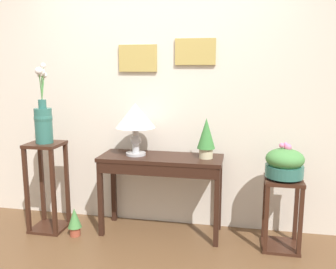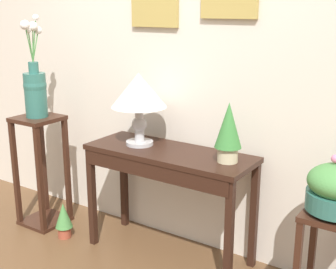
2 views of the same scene
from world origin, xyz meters
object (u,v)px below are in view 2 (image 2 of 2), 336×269
(console_table, at_px, (167,168))
(pedestal_stand_left, at_px, (42,171))
(potted_plant_floor, at_px, (64,219))
(table_lamp, at_px, (139,94))
(flower_vase_tall_left, at_px, (35,87))
(potted_plant_on_console, at_px, (228,130))
(pedestal_stand_right, at_px, (330,267))

(console_table, height_order, pedestal_stand_left, pedestal_stand_left)
(potted_plant_floor, bearing_deg, pedestal_stand_left, 163.49)
(table_lamp, distance_m, flower_vase_tall_left, 0.87)
(table_lamp, relative_size, potted_plant_on_console, 1.33)
(console_table, xyz_separation_m, potted_plant_on_console, (0.42, 0.03, 0.31))
(pedestal_stand_left, bearing_deg, potted_plant_floor, -16.51)
(pedestal_stand_left, xyz_separation_m, pedestal_stand_right, (2.21, 0.05, -0.12))
(console_table, bearing_deg, pedestal_stand_right, -3.44)
(potted_plant_on_console, distance_m, flower_vase_tall_left, 1.54)
(potted_plant_on_console, xyz_separation_m, pedestal_stand_left, (-1.52, -0.15, -0.53))
(potted_plant_on_console, xyz_separation_m, potted_plant_floor, (-1.21, -0.25, -0.81))
(pedestal_stand_left, relative_size, flower_vase_tall_left, 1.17)
(pedestal_stand_left, distance_m, potted_plant_floor, 0.44)
(potted_plant_on_console, xyz_separation_m, pedestal_stand_right, (0.68, -0.10, -0.64))
(pedestal_stand_left, bearing_deg, table_lamp, 9.35)
(potted_plant_on_console, bearing_deg, table_lamp, -179.12)
(pedestal_stand_right, bearing_deg, potted_plant_floor, -175.63)
(pedestal_stand_right, distance_m, potted_plant_floor, 1.91)
(pedestal_stand_left, distance_m, flower_vase_tall_left, 0.67)
(console_table, xyz_separation_m, flower_vase_tall_left, (-1.10, -0.12, 0.45))
(pedestal_stand_right, xyz_separation_m, potted_plant_floor, (-1.89, -0.14, -0.17))
(table_lamp, bearing_deg, pedestal_stand_right, -3.83)
(table_lamp, height_order, flower_vase_tall_left, flower_vase_tall_left)
(console_table, distance_m, table_lamp, 0.53)
(table_lamp, bearing_deg, console_table, -5.59)
(potted_plant_on_console, xyz_separation_m, flower_vase_tall_left, (-1.52, -0.15, 0.14))
(flower_vase_tall_left, xyz_separation_m, pedestal_stand_right, (2.21, 0.05, -0.78))
(pedestal_stand_left, bearing_deg, flower_vase_tall_left, 52.21)
(flower_vase_tall_left, height_order, pedestal_stand_right, flower_vase_tall_left)
(potted_plant_on_console, bearing_deg, console_table, -175.35)
(pedestal_stand_left, xyz_separation_m, flower_vase_tall_left, (0.00, 0.00, 0.67))
(pedestal_stand_left, bearing_deg, pedestal_stand_right, 1.33)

